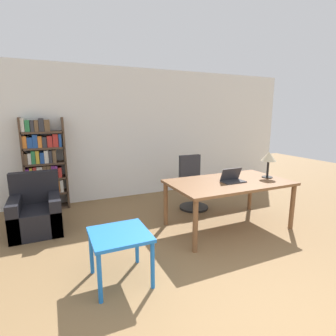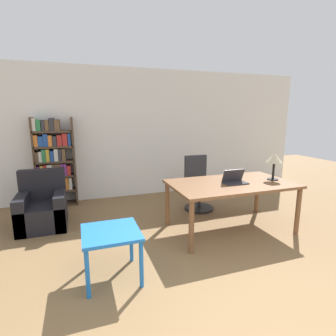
{
  "view_description": "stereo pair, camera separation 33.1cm",
  "coord_description": "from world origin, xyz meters",
  "px_view_note": "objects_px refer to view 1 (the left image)",
  "views": [
    {
      "loc": [
        -1.52,
        -0.9,
        1.76
      ],
      "look_at": [
        0.01,
        2.47,
        1.0
      ],
      "focal_mm": 28.0,
      "sensor_mm": 36.0,
      "label": 1
    },
    {
      "loc": [
        -1.21,
        -1.03,
        1.76
      ],
      "look_at": [
        0.01,
        2.47,
        1.0
      ],
      "focal_mm": 28.0,
      "sensor_mm": 36.0,
      "label": 2
    }
  ],
  "objects_px": {
    "table_lamp": "(269,158)",
    "side_table_blue": "(120,240)",
    "bookshelf": "(43,166)",
    "desk": "(229,186)",
    "armchair": "(36,213)",
    "office_chair": "(193,185)",
    "laptop": "(232,179)"
  },
  "relations": [
    {
      "from": "side_table_blue",
      "to": "laptop",
      "type": "bearing_deg",
      "value": 17.7
    },
    {
      "from": "office_chair",
      "to": "side_table_blue",
      "type": "relative_size",
      "value": 1.67
    },
    {
      "from": "side_table_blue",
      "to": "bookshelf",
      "type": "xyz_separation_m",
      "value": [
        -0.73,
        2.73,
        0.37
      ]
    },
    {
      "from": "laptop",
      "to": "bookshelf",
      "type": "bearing_deg",
      "value": 141.23
    },
    {
      "from": "table_lamp",
      "to": "side_table_blue",
      "type": "relative_size",
      "value": 0.71
    },
    {
      "from": "table_lamp",
      "to": "side_table_blue",
      "type": "xyz_separation_m",
      "value": [
        -2.6,
        -0.6,
        -0.61
      ]
    },
    {
      "from": "side_table_blue",
      "to": "office_chair",
      "type": "bearing_deg",
      "value": 42.53
    },
    {
      "from": "armchair",
      "to": "bookshelf",
      "type": "distance_m",
      "value": 1.13
    },
    {
      "from": "armchair",
      "to": "laptop",
      "type": "bearing_deg",
      "value": -22.31
    },
    {
      "from": "office_chair",
      "to": "bookshelf",
      "type": "xyz_separation_m",
      "value": [
        -2.55,
        1.06,
        0.39
      ]
    },
    {
      "from": "laptop",
      "to": "side_table_blue",
      "type": "height_order",
      "value": "laptop"
    },
    {
      "from": "bookshelf",
      "to": "side_table_blue",
      "type": "bearing_deg",
      "value": -75.02
    },
    {
      "from": "desk",
      "to": "bookshelf",
      "type": "relative_size",
      "value": 1.08
    },
    {
      "from": "desk",
      "to": "office_chair",
      "type": "height_order",
      "value": "office_chair"
    },
    {
      "from": "desk",
      "to": "bookshelf",
      "type": "bearing_deg",
      "value": 141.69
    },
    {
      "from": "side_table_blue",
      "to": "armchair",
      "type": "height_order",
      "value": "armchair"
    },
    {
      "from": "table_lamp",
      "to": "office_chair",
      "type": "bearing_deg",
      "value": 126.39
    },
    {
      "from": "desk",
      "to": "laptop",
      "type": "height_order",
      "value": "laptop"
    },
    {
      "from": "table_lamp",
      "to": "office_chair",
      "type": "relative_size",
      "value": 0.43
    },
    {
      "from": "office_chair",
      "to": "armchair",
      "type": "xyz_separation_m",
      "value": [
        -2.68,
        0.08,
        -0.16
      ]
    },
    {
      "from": "desk",
      "to": "table_lamp",
      "type": "xyz_separation_m",
      "value": [
        0.72,
        -0.06,
        0.4
      ]
    },
    {
      "from": "side_table_blue",
      "to": "bookshelf",
      "type": "height_order",
      "value": "bookshelf"
    },
    {
      "from": "table_lamp",
      "to": "office_chair",
      "type": "xyz_separation_m",
      "value": [
        -0.79,
        1.07,
        -0.63
      ]
    },
    {
      "from": "office_chair",
      "to": "laptop",
      "type": "bearing_deg",
      "value": -85.26
    },
    {
      "from": "table_lamp",
      "to": "bookshelf",
      "type": "distance_m",
      "value": 3.96
    },
    {
      "from": "office_chair",
      "to": "armchair",
      "type": "relative_size",
      "value": 1.14
    },
    {
      "from": "office_chair",
      "to": "bookshelf",
      "type": "distance_m",
      "value": 2.79
    },
    {
      "from": "laptop",
      "to": "armchair",
      "type": "relative_size",
      "value": 0.4
    },
    {
      "from": "laptop",
      "to": "office_chair",
      "type": "distance_m",
      "value": 1.12
    },
    {
      "from": "laptop",
      "to": "table_lamp",
      "type": "bearing_deg",
      "value": -0.42
    },
    {
      "from": "laptop",
      "to": "table_lamp",
      "type": "relative_size",
      "value": 0.82
    },
    {
      "from": "desk",
      "to": "armchair",
      "type": "relative_size",
      "value": 2.1
    }
  ]
}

